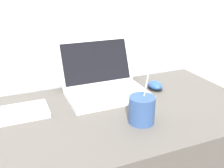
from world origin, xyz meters
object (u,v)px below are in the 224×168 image
object	(u,v)px
laptop	(104,82)
computer_mouse	(155,86)
external_keyboard	(2,116)
drink_cup	(142,109)

from	to	relation	value
laptop	computer_mouse	distance (m)	0.26
laptop	external_keyboard	distance (m)	0.48
computer_mouse	drink_cup	bearing A→B (deg)	-130.20
external_keyboard	laptop	bearing A→B (deg)	9.80
external_keyboard	drink_cup	bearing A→B (deg)	-25.85
laptop	computer_mouse	size ratio (longest dim) A/B	4.04
computer_mouse	external_keyboard	world-z (taller)	computer_mouse
laptop	drink_cup	size ratio (longest dim) A/B	1.60
drink_cup	computer_mouse	distance (m)	0.35
drink_cup	external_keyboard	bearing A→B (deg)	154.15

